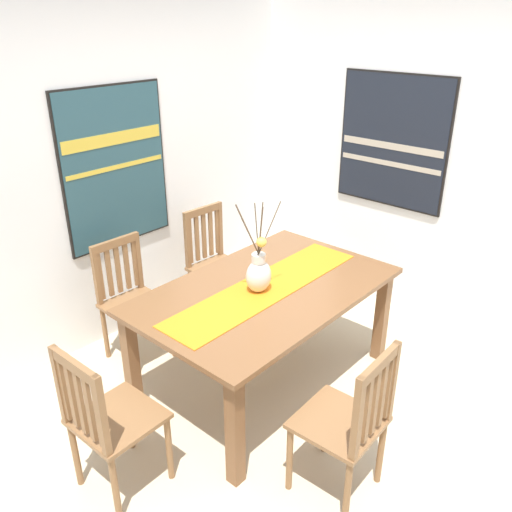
% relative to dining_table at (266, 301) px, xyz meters
% --- Properties ---
extents(ground_plane, '(6.40, 6.40, 0.03)m').
position_rel_dining_table_xyz_m(ground_plane, '(-0.18, -0.46, -0.67)').
color(ground_plane, beige).
extents(wall_back, '(6.40, 0.12, 2.70)m').
position_rel_dining_table_xyz_m(wall_back, '(-0.18, 1.40, 0.69)').
color(wall_back, white).
rests_on(wall_back, ground_plane).
extents(wall_side, '(0.12, 6.40, 2.70)m').
position_rel_dining_table_xyz_m(wall_side, '(1.68, -0.46, 0.69)').
color(wall_side, white).
rests_on(wall_side, ground_plane).
extents(dining_table, '(1.74, 1.09, 0.76)m').
position_rel_dining_table_xyz_m(dining_table, '(0.00, 0.00, 0.00)').
color(dining_table, brown).
rests_on(dining_table, ground_plane).
extents(table_runner, '(1.60, 0.36, 0.01)m').
position_rel_dining_table_xyz_m(table_runner, '(0.00, 0.00, 0.10)').
color(table_runner, orange).
rests_on(table_runner, dining_table).
extents(centerpiece_vase, '(0.27, 0.20, 0.67)m').
position_rel_dining_table_xyz_m(centerpiece_vase, '(-0.07, 0.00, 0.24)').
color(centerpiece_vase, silver).
rests_on(centerpiece_vase, dining_table).
extents(chair_0, '(0.43, 0.43, 0.93)m').
position_rel_dining_table_xyz_m(chair_0, '(-0.41, 0.96, -0.17)').
color(chair_0, brown).
rests_on(chair_0, ground_plane).
extents(chair_1, '(0.43, 0.43, 0.93)m').
position_rel_dining_table_xyz_m(chair_1, '(-1.27, 0.00, -0.16)').
color(chair_1, brown).
rests_on(chair_1, ground_plane).
extents(chair_2, '(0.44, 0.44, 0.94)m').
position_rel_dining_table_xyz_m(chair_2, '(-0.44, -0.96, -0.16)').
color(chair_2, brown).
rests_on(chair_2, ground_plane).
extents(chair_3, '(0.44, 0.44, 0.95)m').
position_rel_dining_table_xyz_m(chair_3, '(0.43, 0.93, -0.16)').
color(chair_3, brown).
rests_on(chair_3, ground_plane).
extents(painting_on_back_wall, '(0.89, 0.05, 1.19)m').
position_rel_dining_table_xyz_m(painting_on_back_wall, '(-0.18, 1.33, 0.71)').
color(painting_on_back_wall, black).
extents(painting_on_side_wall, '(0.05, 0.96, 1.08)m').
position_rel_dining_table_xyz_m(painting_on_side_wall, '(1.61, 0.02, 0.79)').
color(painting_on_side_wall, black).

